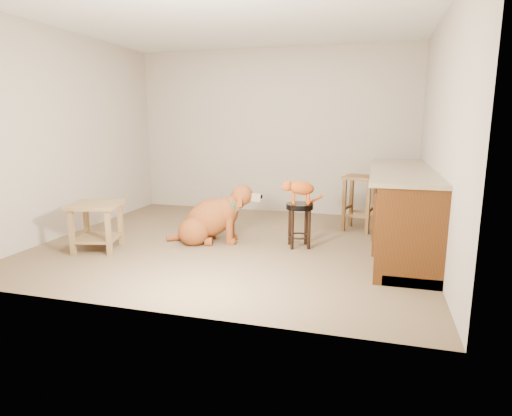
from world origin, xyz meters
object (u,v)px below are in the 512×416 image
(side_table, at_px, (96,219))
(golden_retriever, at_px, (211,219))
(padded_stool, at_px, (299,216))
(wood_stool, at_px, (359,202))
(tabby_kitten, at_px, (299,189))

(side_table, relative_size, golden_retriever, 0.55)
(padded_stool, height_order, side_table, side_table)
(wood_stool, bearing_deg, side_table, -148.39)
(padded_stool, xyz_separation_m, side_table, (-2.23, -0.75, -0.01))
(padded_stool, height_order, golden_retriever, golden_retriever)
(wood_stool, xyz_separation_m, golden_retriever, (-1.73, -1.10, -0.10))
(golden_retriever, bearing_deg, wood_stool, 18.59)
(padded_stool, bearing_deg, wood_stool, 57.66)
(padded_stool, xyz_separation_m, tabby_kitten, (-0.01, -0.00, 0.33))
(wood_stool, xyz_separation_m, tabby_kitten, (-0.66, -1.02, 0.31))
(wood_stool, distance_m, side_table, 3.37)
(wood_stool, bearing_deg, golden_retriever, -147.54)
(tabby_kitten, bearing_deg, side_table, 179.18)
(padded_stool, height_order, tabby_kitten, tabby_kitten)
(golden_retriever, bearing_deg, padded_stool, -9.57)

